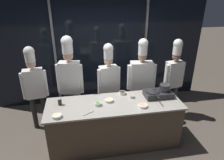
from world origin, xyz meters
TOP-DOWN VIEW (x-y plane):
  - ground_plane at (0.00, 0.00)m, footprint 24.00×24.00m
  - window_wall_back at (0.00, 1.81)m, footprint 5.36×0.09m
  - demo_counter at (0.00, 0.00)m, footprint 2.46×0.81m
  - portable_stove at (0.87, 0.10)m, footprint 0.53×0.33m
  - frying_pan at (0.75, 0.10)m, footprint 0.27×0.47m
  - stock_pot at (1.00, 0.10)m, footprint 0.22×0.20m
  - squeeze_bottle_soy at (-0.97, 0.11)m, footprint 0.07×0.07m
  - prep_bowl_noodles at (-0.99, -0.28)m, footprint 0.16×0.16m
  - prep_bowl_shrimp at (0.47, -0.21)m, footprint 0.17×0.17m
  - prep_bowl_scallions at (-0.30, -0.02)m, footprint 0.12×0.12m
  - prep_bowl_ginger at (-0.09, 0.07)m, footprint 0.16×0.16m
  - prep_bowl_mushrooms at (0.36, 0.14)m, footprint 0.10×0.10m
  - prep_bowl_soy_glaze at (0.22, 0.31)m, footprint 0.13×0.13m
  - serving_spoon_slotted at (-0.45, -0.23)m, footprint 0.19×0.14m
  - chef_head at (-1.50, 0.77)m, footprint 0.49×0.26m
  - chef_sous at (-0.78, 0.72)m, footprint 0.53×0.29m
  - chef_line at (0.01, 0.73)m, footprint 0.49×0.26m
  - chef_pastry at (0.74, 0.78)m, footprint 0.63×0.30m
  - chef_apprentice at (1.51, 0.76)m, footprint 0.49×0.26m

SIDE VIEW (x-z plane):
  - ground_plane at x=0.00m, z-range 0.00..0.00m
  - demo_counter at x=0.00m, z-range 0.00..0.90m
  - serving_spoon_slotted at x=-0.45m, z-range 0.90..0.91m
  - prep_bowl_shrimp at x=0.47m, z-range 0.90..0.94m
  - prep_bowl_ginger at x=-0.09m, z-range 0.90..0.95m
  - prep_bowl_noodles at x=-0.99m, z-range 0.90..0.95m
  - prep_bowl_mushrooms at x=0.36m, z-range 0.90..0.95m
  - prep_bowl_soy_glaze at x=0.22m, z-range 0.90..0.96m
  - prep_bowl_scallions at x=-0.30m, z-range 0.90..0.96m
  - portable_stove at x=0.87m, z-range 0.89..1.02m
  - squeeze_bottle_soy at x=-0.97m, z-range 0.89..1.05m
  - frying_pan at x=0.75m, z-range 1.02..1.06m
  - chef_pastry at x=0.74m, z-range 0.11..1.98m
  - chef_line at x=0.01m, z-range 0.16..1.98m
  - chef_head at x=-1.50m, z-range 0.17..1.98m
  - chef_apprentice at x=1.51m, z-range 0.16..2.00m
  - stock_pot at x=1.00m, z-range 1.02..1.14m
  - chef_sous at x=-0.78m, z-range 0.19..2.19m
  - window_wall_back at x=0.00m, z-range 0.00..2.70m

